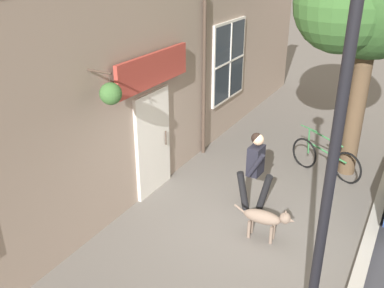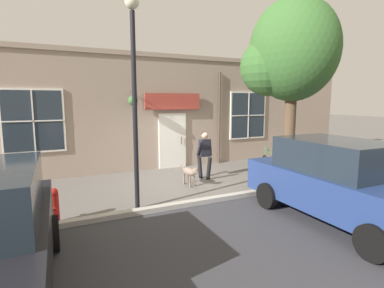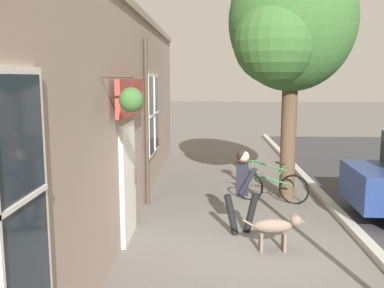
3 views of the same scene
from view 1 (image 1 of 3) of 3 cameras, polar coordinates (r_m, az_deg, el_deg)
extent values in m
plane|color=#66605B|center=(7.86, 7.13, -10.99)|extent=(90.00, 90.00, 0.00)
cube|color=#B2ADA3|center=(7.50, 21.87, -14.24)|extent=(0.20, 28.00, 0.12)
cube|color=gray|center=(7.96, -7.97, 6.21)|extent=(0.30, 18.00, 4.14)
cube|color=white|center=(8.49, -5.29, 0.13)|extent=(0.10, 1.10, 2.10)
cube|color=#232D38|center=(8.50, -5.11, -0.22)|extent=(0.03, 0.90, 1.90)
cylinder|color=#47382D|center=(8.71, -3.51, 0.84)|extent=(0.03, 0.03, 0.30)
cube|color=#AD3D33|center=(7.94, -5.10, 9.90)|extent=(0.08, 2.20, 0.60)
cylinder|color=#47382D|center=(9.86, 1.62, 8.74)|extent=(0.09, 0.09, 3.73)
cylinder|color=#47382D|center=(6.55, -12.24, 9.39)|extent=(0.44, 0.04, 0.04)
cylinder|color=#47382D|center=(6.49, -10.87, 7.70)|extent=(0.01, 0.01, 0.34)
cone|color=#2D2823|center=(6.55, -10.72, 5.86)|extent=(0.32, 0.32, 0.18)
sphere|color=#3D6B33|center=(6.52, -10.79, 6.61)|extent=(0.34, 0.34, 0.34)
cube|color=white|center=(11.14, 4.90, 10.95)|extent=(0.08, 1.82, 2.02)
cube|color=#232D38|center=(11.13, 5.04, 10.93)|extent=(0.03, 1.70, 1.90)
cube|color=white|center=(11.12, 5.14, 10.92)|extent=(0.04, 0.04, 1.90)
cube|color=white|center=(11.12, 5.14, 10.92)|extent=(0.04, 1.70, 0.04)
cylinder|color=black|center=(8.19, 9.62, -6.38)|extent=(0.29, 0.15, 0.77)
cylinder|color=black|center=(8.19, 6.80, -6.20)|extent=(0.29, 0.15, 0.77)
cube|color=black|center=(7.87, 8.49, -2.17)|extent=(0.24, 0.35, 0.55)
sphere|color=tan|center=(7.69, 8.81, 0.58)|extent=(0.21, 0.21, 0.21)
sphere|color=black|center=(7.69, 8.62, 0.77)|extent=(0.20, 0.20, 0.20)
cylinder|color=black|center=(8.08, 8.91, -1.50)|extent=(0.17, 0.09, 0.57)
cylinder|color=black|center=(7.64, 8.46, -2.89)|extent=(0.33, 0.10, 0.52)
ellipsoid|color=#7F6B5B|center=(7.40, 9.35, -9.57)|extent=(0.66, 0.29, 0.23)
cylinder|color=#7F6B5B|center=(7.58, 10.81, -11.25)|extent=(0.06, 0.06, 0.33)
cylinder|color=#7F6B5B|center=(7.46, 10.49, -11.88)|extent=(0.06, 0.06, 0.33)
cylinder|color=#7F6B5B|center=(7.66, 7.97, -10.60)|extent=(0.06, 0.06, 0.33)
cylinder|color=#7F6B5B|center=(7.54, 7.60, -11.21)|extent=(0.06, 0.06, 0.33)
sphere|color=#7F6B5B|center=(7.28, 12.32, -9.64)|extent=(0.19, 0.19, 0.19)
cone|color=#7F6B5B|center=(7.28, 13.16, -9.95)|extent=(0.11, 0.10, 0.09)
cone|color=#7F6B5B|center=(7.28, 12.41, -8.84)|extent=(0.06, 0.06, 0.07)
cone|color=#7F6B5B|center=(7.20, 12.21, -9.24)|extent=(0.06, 0.06, 0.07)
cylinder|color=#7F6B5B|center=(7.47, 6.38, -8.56)|extent=(0.21, 0.05, 0.14)
cylinder|color=brown|center=(9.62, 21.11, 4.83)|extent=(0.36, 0.36, 3.14)
sphere|color=#38662D|center=(8.72, 19.59, 17.28)|extent=(1.85, 1.85, 1.85)
torus|color=black|center=(10.03, 14.73, -1.17)|extent=(0.64, 0.36, 0.70)
torus|color=black|center=(9.63, 20.02, -3.02)|extent=(0.64, 0.36, 0.70)
cylinder|color=#33723F|center=(9.74, 17.47, -1.02)|extent=(0.95, 0.30, 0.25)
cylinder|color=#33723F|center=(9.61, 18.52, -0.59)|extent=(0.25, 0.10, 0.47)
cylinder|color=#33723F|center=(9.63, 17.44, 0.79)|extent=(0.80, 0.25, 0.21)
cylinder|color=#33723F|center=(9.87, 15.32, 0.37)|extent=(0.08, 0.05, 0.58)
cylinder|color=#33723F|center=(9.77, 15.32, 2.04)|extent=(0.42, 0.24, 0.03)
ellipsoid|color=black|center=(9.51, 18.72, 0.83)|extent=(0.26, 0.16, 0.11)
cylinder|color=black|center=(4.52, 17.59, -6.83)|extent=(0.11, 0.11, 4.54)
camera|label=2|loc=(6.79, 92.84, -19.70)|focal=28.00mm
camera|label=3|loc=(3.55, -68.84, -21.02)|focal=40.00mm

